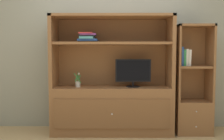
{
  "coord_description": "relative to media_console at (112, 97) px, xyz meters",
  "views": [
    {
      "loc": [
        0.02,
        -3.14,
        1.18
      ],
      "look_at": [
        0.0,
        0.35,
        0.93
      ],
      "focal_mm": 39.11,
      "sensor_mm": 36.0,
      "label": 1
    }
  ],
  "objects": [
    {
      "name": "painted_rear_wall",
      "position": [
        0.0,
        0.34,
        0.87
      ],
      "size": [
        6.0,
        0.1,
        2.8
      ],
      "primitive_type": "cube",
      "color": "gray",
      "rests_on": "ground_plane"
    },
    {
      "name": "potted_plant",
      "position": [
        -0.49,
        -0.04,
        0.2
      ],
      "size": [
        0.11,
        0.12,
        0.23
      ],
      "color": "beige",
      "rests_on": "media_console"
    },
    {
      "name": "bookshelf_tall",
      "position": [
        1.18,
        0.0,
        -0.02
      ],
      "size": [
        0.51,
        0.37,
        1.58
      ],
      "color": "brown",
      "rests_on": "ground_plane"
    },
    {
      "name": "magazine_stack",
      "position": [
        -0.35,
        -0.01,
        0.86
      ],
      "size": [
        0.29,
        0.31,
        0.13
      ],
      "color": "black",
      "rests_on": "media_console"
    },
    {
      "name": "tv_monitor",
      "position": [
        0.31,
        -0.02,
        0.37
      ],
      "size": [
        0.52,
        0.2,
        0.4
      ],
      "color": "black",
      "rests_on": "media_console"
    },
    {
      "name": "media_console",
      "position": [
        0.0,
        0.0,
        0.0
      ],
      "size": [
        1.74,
        0.5,
        1.72
      ],
      "color": "brown",
      "rests_on": "ground_plane"
    },
    {
      "name": "upright_book_row",
      "position": [
        1.06,
        -0.01,
        0.58
      ],
      "size": [
        0.14,
        0.17,
        0.27
      ],
      "color": "#2D519E",
      "rests_on": "bookshelf_tall"
    }
  ]
}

